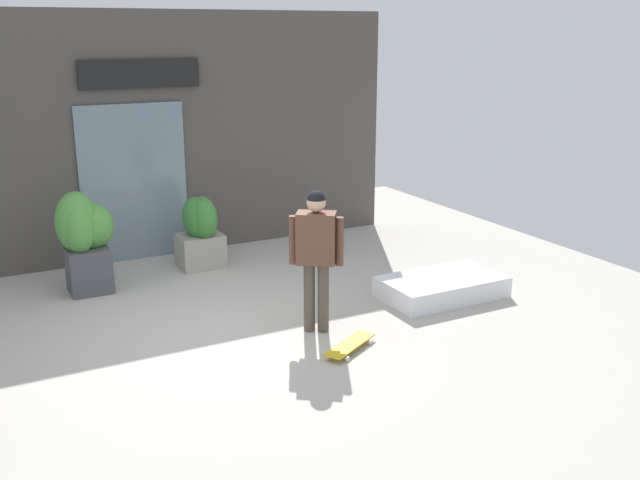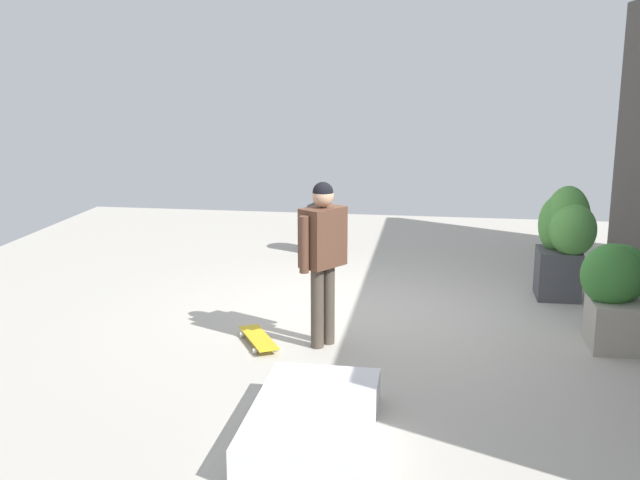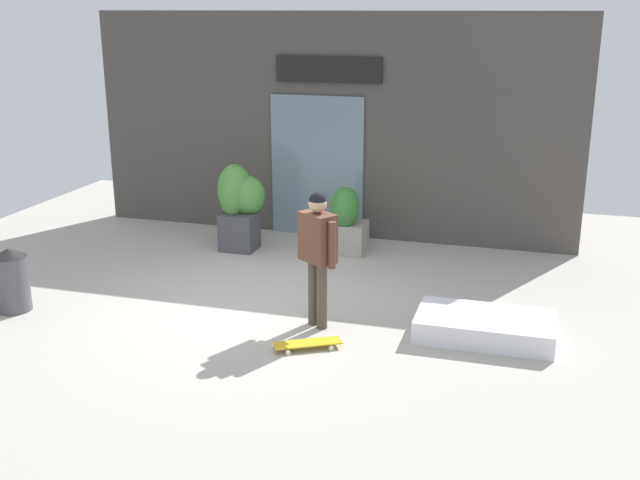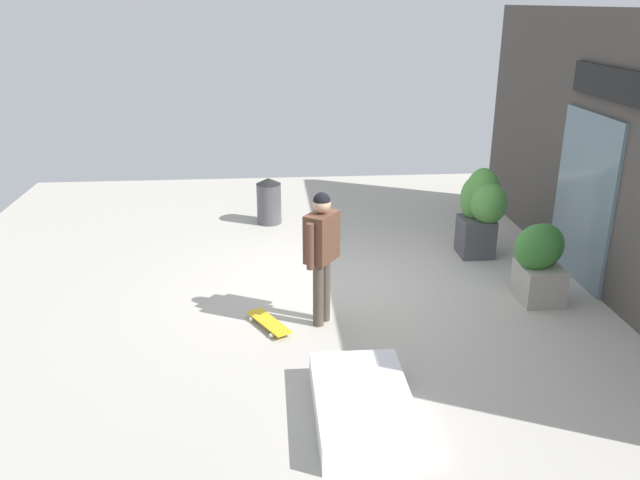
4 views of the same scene
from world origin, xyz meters
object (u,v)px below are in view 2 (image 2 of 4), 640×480
(planter_box_right, at_px, (565,235))
(trash_bin, at_px, (321,226))
(skateboard, at_px, (259,338))
(planter_box_left, at_px, (616,293))
(skateboarder, at_px, (323,247))

(planter_box_right, distance_m, trash_bin, 3.69)
(skateboard, height_order, planter_box_left, planter_box_left)
(skateboarder, relative_size, planter_box_left, 1.56)
(skateboard, bearing_deg, planter_box_right, -86.16)
(skateboarder, distance_m, planter_box_left, 2.93)
(planter_box_left, bearing_deg, trash_bin, -134.69)
(skateboard, xyz_separation_m, planter_box_left, (-0.48, 3.51, 0.50))
(planter_box_right, xyz_separation_m, trash_bin, (-1.77, -3.22, -0.36))
(skateboarder, height_order, skateboard, skateboarder)
(skateboard, distance_m, planter_box_left, 3.58)
(skateboarder, height_order, planter_box_left, skateboarder)
(skateboard, xyz_separation_m, planter_box_right, (-2.14, 3.26, 0.71))
(planter_box_left, height_order, planter_box_right, planter_box_right)
(skateboard, bearing_deg, skateboarder, -113.06)
(skateboarder, bearing_deg, planter_box_left, -137.35)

